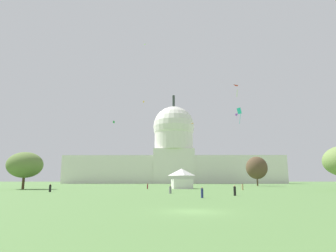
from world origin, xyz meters
The scene contains 18 objects.
ground_plane centered at (0.00, 0.00, 0.00)m, with size 800.00×800.00×0.00m, color #567F42.
capitol_building centered at (0.05, 179.07, 18.58)m, with size 148.52×28.85×62.53m.
event_tent centered at (1.26, 60.97, 2.82)m, with size 6.46×7.07×5.63m.
tree_west_near centered at (-41.18, 54.72, 6.40)m, with size 12.39×11.50×9.86m.
tree_east_mid centered at (33.15, 96.41, 7.30)m, with size 9.85×8.65×11.86m.
person_tan_near_tree_east centered at (15.70, 49.13, 0.70)m, with size 0.46×0.46×1.56m.
person_black_deep_crowd centered at (8.28, 23.33, 0.75)m, with size 0.55×0.55×1.65m.
person_maroon_lawn_far_right centered at (-8.31, 58.27, 0.69)m, with size 0.47×0.47×1.50m.
person_grey_mid_center centered at (-1.91, 30.54, 0.65)m, with size 0.61×0.61×1.45m.
person_navy_near_tent centered at (2.53, 17.50, 0.68)m, with size 0.40×0.40×1.48m.
person_black_mid_right centered at (-26.76, 37.38, 0.74)m, with size 0.64×0.64×1.65m.
kite_gold_high centered at (-18.03, 142.31, 47.90)m, with size 0.89×0.42×1.11m.
kite_green_mid centered at (-29.57, 114.17, 30.09)m, with size 1.11×1.06×1.11m.
kite_turquoise_low centered at (13.85, 41.18, 17.77)m, with size 0.98×1.19×3.68m.
kite_red_mid centered at (12.40, 35.14, 21.70)m, with size 1.36×1.43×2.29m.
kite_orange_mid centered at (10.82, 138.90, 33.41)m, with size 1.73×1.80×0.33m.
kite_white_high centered at (-12.25, 82.15, 54.52)m, with size 1.16×1.12×0.14m.
kite_violet_high centered at (38.66, 152.01, 42.15)m, with size 1.56×1.53×4.43m.
Camera 1 is at (-1.72, -23.64, 2.45)m, focal length 31.09 mm.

